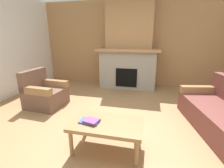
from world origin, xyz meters
The scene contains 6 objects.
ground centered at (0.00, 0.00, 0.00)m, with size 9.00×9.00×0.00m, color #9E754C.
wall_back_wood_panel centered at (0.00, 3.00, 1.35)m, with size 6.00×0.12×2.70m, color #A87A4C.
fireplace centered at (0.00, 2.62, 1.16)m, with size 1.90×0.82×2.70m.
armchair centered at (-1.69, 0.63, 0.29)m, with size 0.81×0.81×0.85m.
coffee_table centered at (0.14, -0.54, 0.38)m, with size 1.00×0.60×0.43m.
book_stack_near_edge centered at (-0.09, -0.58, 0.45)m, with size 0.29×0.22×0.05m.
Camera 1 is at (0.67, -2.49, 1.59)m, focal length 26.07 mm.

